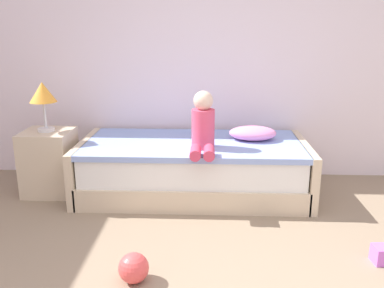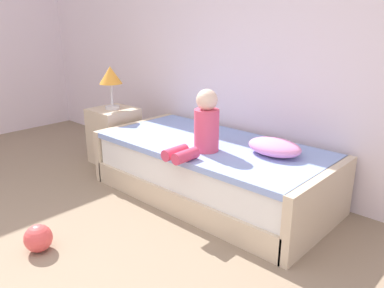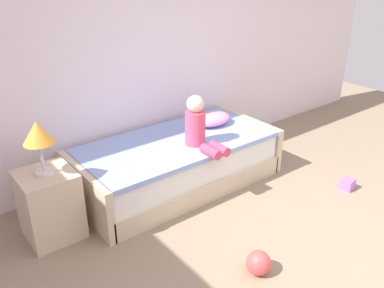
{
  "view_description": "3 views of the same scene",
  "coord_description": "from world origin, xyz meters",
  "px_view_note": "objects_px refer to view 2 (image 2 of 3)",
  "views": [
    {
      "loc": [
        -0.02,
        -1.69,
        1.53
      ],
      "look_at": [
        -0.17,
        1.75,
        0.55
      ],
      "focal_mm": 38.88,
      "sensor_mm": 36.0,
      "label": 1
    },
    {
      "loc": [
        1.85,
        -0.42,
        1.52
      ],
      "look_at": [
        -0.17,
        1.75,
        0.55
      ],
      "focal_mm": 35.91,
      "sensor_mm": 36.0,
      "label": 2
    },
    {
      "loc": [
        -2.34,
        -1.04,
        2.19
      ],
      "look_at": [
        -0.17,
        1.75,
        0.55
      ],
      "focal_mm": 37.94,
      "sensor_mm": 36.0,
      "label": 3
    }
  ],
  "objects_px": {
    "child_figure": "(203,127)",
    "bed": "(211,170)",
    "table_lamp": "(111,77)",
    "nightstand": "(114,136)",
    "pillow": "(274,147)",
    "toy_ball": "(38,238)"
  },
  "relations": [
    {
      "from": "pillow",
      "to": "bed",
      "type": "bearing_deg",
      "value": -169.78
    },
    {
      "from": "nightstand",
      "to": "child_figure",
      "type": "xyz_separation_m",
      "value": [
        1.44,
        -0.18,
        0.4
      ]
    },
    {
      "from": "nightstand",
      "to": "table_lamp",
      "type": "relative_size",
      "value": 1.33
    },
    {
      "from": "bed",
      "to": "child_figure",
      "type": "distance_m",
      "value": 0.52
    },
    {
      "from": "toy_ball",
      "to": "bed",
      "type": "bearing_deg",
      "value": 78.12
    },
    {
      "from": "table_lamp",
      "to": "child_figure",
      "type": "height_order",
      "value": "table_lamp"
    },
    {
      "from": "bed",
      "to": "pillow",
      "type": "height_order",
      "value": "pillow"
    },
    {
      "from": "nightstand",
      "to": "table_lamp",
      "type": "xyz_separation_m",
      "value": [
        0.0,
        0.0,
        0.64
      ]
    },
    {
      "from": "child_figure",
      "to": "bed",
      "type": "bearing_deg",
      "value": 112.33
    },
    {
      "from": "bed",
      "to": "toy_ball",
      "type": "relative_size",
      "value": 11.1
    },
    {
      "from": "bed",
      "to": "table_lamp",
      "type": "distance_m",
      "value": 1.52
    },
    {
      "from": "pillow",
      "to": "toy_ball",
      "type": "distance_m",
      "value": 1.84
    },
    {
      "from": "table_lamp",
      "to": "toy_ball",
      "type": "xyz_separation_m",
      "value": [
        1.04,
        -1.41,
        -0.84
      ]
    },
    {
      "from": "bed",
      "to": "toy_ball",
      "type": "bearing_deg",
      "value": -101.88
    },
    {
      "from": "bed",
      "to": "table_lamp",
      "type": "bearing_deg",
      "value": -177.89
    },
    {
      "from": "nightstand",
      "to": "pillow",
      "type": "relative_size",
      "value": 1.36
    },
    {
      "from": "nightstand",
      "to": "toy_ball",
      "type": "height_order",
      "value": "nightstand"
    },
    {
      "from": "bed",
      "to": "child_figure",
      "type": "relative_size",
      "value": 4.14
    },
    {
      "from": "bed",
      "to": "toy_ball",
      "type": "distance_m",
      "value": 1.5
    },
    {
      "from": "toy_ball",
      "to": "pillow",
      "type": "bearing_deg",
      "value": 61.07
    },
    {
      "from": "table_lamp",
      "to": "bed",
      "type": "bearing_deg",
      "value": 2.11
    },
    {
      "from": "bed",
      "to": "nightstand",
      "type": "xyz_separation_m",
      "value": [
        -1.35,
        -0.05,
        0.05
      ]
    }
  ]
}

